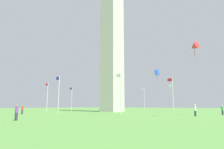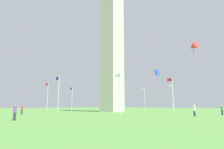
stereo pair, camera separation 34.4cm
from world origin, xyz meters
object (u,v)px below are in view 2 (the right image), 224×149
flagpole_se (120,91)px  kite_blue_box (157,72)px  obelisk_monument (112,34)px  flagpole_e (58,93)px  kite_red_delta (193,47)px  flagpole_nw (108,98)px  person_white_shirt (194,110)px  flagpole_n (72,98)px  flagpole_sw (173,96)px  person_red_shirt (22,110)px  flagpole_w (144,98)px  flagpole_s (172,93)px  flagpole_ne (47,96)px  person_green_shirt (222,110)px  person_purple_shirt (15,113)px

flagpole_se → kite_blue_box: 16.05m
obelisk_monument → flagpole_se: obelisk_monument is taller
flagpole_e → kite_red_delta: size_ratio=3.24×
flagpole_nw → person_white_shirt: flagpole_nw is taller
flagpole_n → kite_red_delta: 43.36m
flagpole_sw → person_red_shirt: size_ratio=4.63×
flagpole_sw → flagpole_se: bearing=90.0°
flagpole_nw → kite_blue_box: kite_blue_box is taller
flagpole_sw → person_red_shirt: (14.50, 34.06, -3.33)m
flagpole_w → person_red_shirt: 39.16m
flagpole_s → kite_red_delta: size_ratio=3.24×
flagpole_ne → flagpole_s: (-28.33, -11.73, 0.00)m
flagpole_ne → kite_red_delta: size_ratio=3.24×
person_green_shirt → kite_red_delta: bearing=112.9°
flagpole_se → person_purple_shirt: (-0.18, 18.33, -3.33)m
flagpole_e → flagpole_nw: size_ratio=1.00×
flagpole_w → flagpole_ne: bearing=67.5°
person_green_shirt → person_red_shirt: bearing=65.2°
kite_blue_box → flagpole_w: bearing=-48.8°
flagpole_nw → person_green_shirt: size_ratio=4.46×
flagpole_ne → flagpole_w: bearing=-112.5°
obelisk_monument → flagpole_ne: size_ratio=5.70×
flagpole_se → flagpole_nw: size_ratio=1.00×
flagpole_se → flagpole_sw: same height
obelisk_monument → kite_blue_box: 16.80m
flagpole_n → person_red_shirt: (-13.83, 22.33, -3.33)m
obelisk_monument → person_purple_shirt: size_ratio=26.42×
flagpole_ne → person_purple_shirt: 30.10m
obelisk_monument → flagpole_se: bearing=134.8°
flagpole_w → flagpole_nw: 12.70m
flagpole_n → flagpole_ne: bearing=112.5°
flagpole_se → person_green_shirt: size_ratio=4.46×
flagpole_e → flagpole_s: bearing=-135.0°
person_white_shirt → person_purple_shirt: bearing=99.4°
flagpole_w → flagpole_sw: bearing=157.5°
flagpole_ne → person_green_shirt: (-37.71, -9.86, -3.29)m
flagpole_se → flagpole_sw: size_ratio=1.00×
flagpole_w → person_green_shirt: (-25.98, 18.46, -3.29)m
person_purple_shirt → kite_blue_box: size_ratio=0.55×
flagpole_e → person_green_shirt: bearing=-150.5°
flagpole_ne → person_purple_shirt: flagpole_ne is taller
person_red_shirt → flagpole_se: bearing=-25.9°
flagpole_sw → kite_red_delta: bearing=119.6°
kite_blue_box → person_white_shirt: bearing=134.0°
flagpole_se → flagpole_nw: 33.19m
person_white_shirt → flagpole_sw: bearing=-21.2°
flagpole_sw → flagpole_e: bearing=67.5°
flagpole_sw → flagpole_w: 12.70m
obelisk_monument → flagpole_w: size_ratio=5.70×
flagpole_e → flagpole_s: same height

